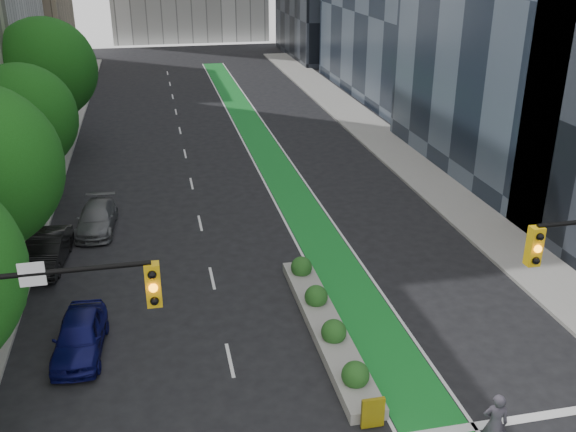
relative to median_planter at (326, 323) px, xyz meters
name	(u,v)px	position (x,y,z in m)	size (l,w,h in m)	color
sidewalk_left	(30,188)	(-13.00, 17.96, -0.30)	(3.60, 90.00, 0.15)	gray
sidewalk_right	(410,162)	(10.60, 17.96, -0.30)	(3.60, 90.00, 0.15)	gray
bike_lane_paint	(264,149)	(1.80, 22.96, -0.37)	(2.20, 70.00, 0.01)	#167D29
tree_midfar	(22,118)	(-12.20, 14.96, 4.57)	(5.60, 5.60, 7.76)	black
tree_far	(46,69)	(-12.20, 24.96, 5.32)	(6.60, 6.60, 9.00)	black
median_planter	(326,323)	(0.00, 0.00, 0.00)	(1.20, 10.26, 1.10)	gray
cyclist	(495,423)	(3.00, -6.82, 0.60)	(0.71, 0.46, 1.94)	#39353F
parked_car_left_near	(80,336)	(-8.72, 0.52, 0.32)	(1.63, 4.04, 1.38)	#0D0F51
parked_car_left_mid	(47,251)	(-10.70, 7.68, 0.35)	(1.52, 4.36, 1.44)	black
parked_car_left_far	(97,218)	(-8.78, 11.21, 0.26)	(1.76, 4.32, 1.26)	#55575A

